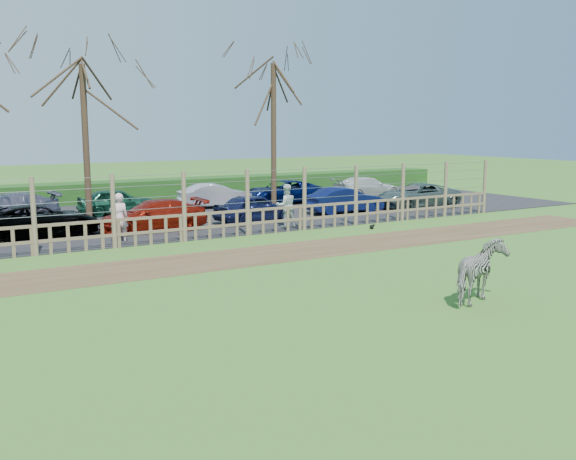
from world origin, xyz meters
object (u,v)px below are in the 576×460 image
car_9 (9,208)px  car_13 (366,187)px  car_5 (345,200)px  car_3 (153,215)px  car_11 (215,195)px  tree_right (274,101)px  car_2 (39,221)px  tree_mid (84,106)px  car_6 (417,196)px  zebra (481,272)px  visitor_a (119,218)px  visitor_b (286,206)px  car_10 (117,201)px  crow (372,227)px  car_4 (254,208)px  car_12 (283,192)px

car_9 → car_13: bearing=84.5°
car_5 → car_13: size_ratio=0.88×
car_3 → car_11: 7.44m
tree_right → car_11: 5.51m
car_2 → tree_mid: bearing=-48.8°
car_6 → car_11: same height
tree_mid → car_2: tree_mid is taller
tree_mid → car_3: bearing=-58.4°
zebra → car_6: bearing=-60.4°
visitor_a → car_2: (-2.22, 2.53, -0.26)m
zebra → car_6: 17.48m
visitor_a → visitor_b: (6.75, -0.02, 0.00)m
car_9 → zebra: bearing=17.5°
car_6 → car_9: (-18.19, 5.14, 0.00)m
tree_right → car_10: bearing=163.9°
visitor_a → car_2: 3.37m
crow → car_11: 9.62m
zebra → car_9: 20.54m
car_6 → car_11: 10.07m
car_9 → car_11: (9.56, 0.06, 0.00)m
crow → car_11: size_ratio=0.07×
car_6 → car_9: same height
zebra → car_3: size_ratio=0.42×
car_9 → car_6: bearing=70.0°
car_4 → car_11: same height
zebra → car_12: zebra is taller
visitor_a → car_11: bearing=-125.3°
zebra → car_10: size_ratio=0.49×
tree_mid → car_12: 11.70m
tree_right → car_12: bearing=49.4°
visitor_a → car_10: (1.96, 7.19, -0.26)m
tree_right → car_5: size_ratio=2.02×
car_4 → car_12: bearing=-47.6°
tree_mid → car_10: bearing=53.7°
crow → car_4: 5.05m
crow → car_4: bearing=131.1°
zebra → car_12: 19.80m
car_5 → car_13: (4.74, 4.51, 0.00)m
zebra → car_10: bearing=-14.3°
car_11 → car_9: bearing=93.6°
visitor_b → car_4: size_ratio=0.49×
zebra → car_3: bearing=-10.4°
tree_mid → car_11: 8.43m
crow → car_3: 8.60m
tree_right → visitor_a: bearing=-150.5°
zebra → car_13: size_ratio=0.42×
car_3 → car_11: same height
car_3 → zebra: bearing=14.1°
car_9 → visitor_b: bearing=48.4°
zebra → car_2: zebra is taller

